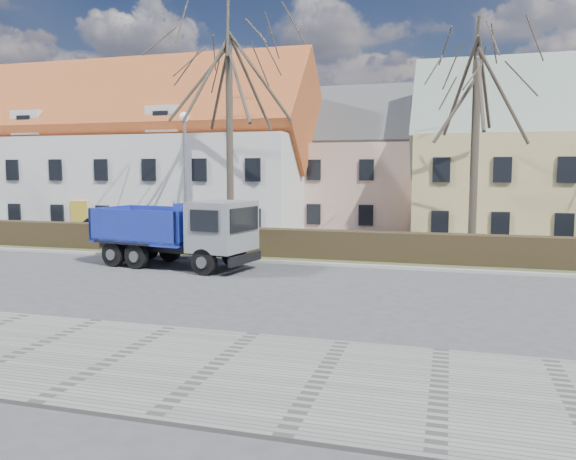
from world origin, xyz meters
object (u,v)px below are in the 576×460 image
(dump_truck, at_px, (169,232))
(parked_car_a, at_px, (104,226))
(streetlight, at_px, (185,181))
(cart_frame, at_px, (111,250))

(dump_truck, xyz_separation_m, parked_car_a, (-8.96, 8.49, -0.81))
(dump_truck, bearing_deg, streetlight, 117.29)
(cart_frame, xyz_separation_m, parked_car_a, (-5.04, 6.90, 0.35))
(dump_truck, xyz_separation_m, cart_frame, (-3.92, 1.59, -1.16))
(streetlight, relative_size, cart_frame, 10.44)
(streetlight, distance_m, parked_car_a, 9.06)
(streetlight, xyz_separation_m, parked_car_a, (-7.57, 4.08, -2.86))
(dump_truck, height_order, parked_car_a, dump_truck)
(streetlight, bearing_deg, cart_frame, -132.01)
(streetlight, bearing_deg, dump_truck, -72.51)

